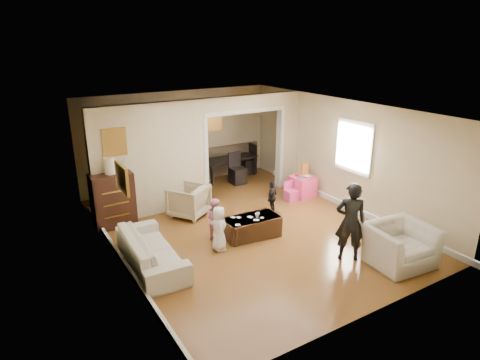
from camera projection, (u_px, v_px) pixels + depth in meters
floor at (245, 228)px, 9.04m from camera, size 7.00×7.00×0.00m
partition_left at (152, 160)px, 9.39m from camera, size 2.75×0.18×2.60m
partition_right at (287, 140)px, 11.29m from camera, size 0.55×0.18×2.60m
partition_header at (244, 102)px, 10.24m from camera, size 2.22×0.18×0.35m
window_pane at (354, 147)px, 9.55m from camera, size 0.03×0.95×1.10m
framed_art_partition at (114, 142)px, 8.73m from camera, size 0.45×0.03×0.55m
framed_art_sofa_wall at (122, 178)px, 6.64m from camera, size 0.03×0.55×0.40m
framed_art_alcove at (214, 120)px, 11.80m from camera, size 0.45×0.03×0.55m
sofa at (151, 250)px, 7.49m from camera, size 0.91×2.11×0.61m
armchair_back at (189, 201)px, 9.56m from camera, size 1.10×1.10×0.73m
armchair_front at (399, 245)px, 7.52m from camera, size 1.24×1.12×0.74m
dresser at (113, 200)px, 8.96m from camera, size 0.88×0.49×1.21m
table_lamp at (109, 166)px, 8.71m from camera, size 0.22×0.22×0.36m
potted_plant at (119, 165)px, 8.81m from camera, size 0.28×0.24×0.31m
coffee_table at (252, 227)px, 8.59m from camera, size 1.20×0.71×0.43m
coffee_cup at (257, 215)px, 8.52m from camera, size 0.10×0.10×0.09m
play_table at (303, 186)px, 10.77m from camera, size 0.60×0.60×0.54m
cereal_box at (304, 169)px, 10.77m from camera, size 0.21×0.09×0.30m
cyan_cup at (301, 176)px, 10.58m from camera, size 0.08×0.08×0.08m
toy_block at (297, 175)px, 10.71m from camera, size 0.10×0.09×0.05m
play_bowl at (308, 177)px, 10.60m from camera, size 0.21×0.21×0.05m
dining_table at (226, 167)px, 12.23m from camera, size 1.85×1.20×0.61m
adult_person at (350, 222)px, 7.54m from camera, size 0.66×0.62×1.52m
child_kneel_a at (219, 229)px, 7.98m from camera, size 0.40×0.50×0.90m
child_kneel_b at (215, 219)px, 8.42m from camera, size 0.42×0.50×0.89m
child_toddler at (272, 197)px, 9.65m from camera, size 0.51×0.43×0.82m
craft_papers at (248, 219)px, 8.47m from camera, size 0.77×0.48×0.00m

